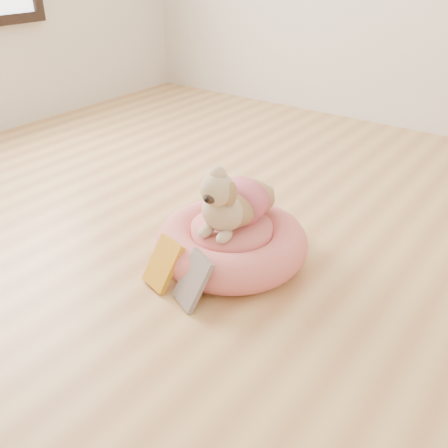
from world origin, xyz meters
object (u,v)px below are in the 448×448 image
Objects in this scene: pet_bed at (232,243)px; book_yellow at (163,264)px; dog at (233,191)px; book_white at (193,280)px.

pet_bed is 0.30m from book_yellow.
book_yellow is (-0.10, -0.29, -0.21)m from dog.
book_yellow reaches higher than pet_bed.
pet_bed is at bearing -84.49° from dog.
dog is at bearing 124.14° from book_white.
dog is 2.05× the size of book_yellow.
dog reaches higher than book_white.
dog is at bearing 100.90° from pet_bed.
book_white is (0.15, -0.02, 0.00)m from book_yellow.
book_yellow is at bearing -110.29° from pet_bed.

